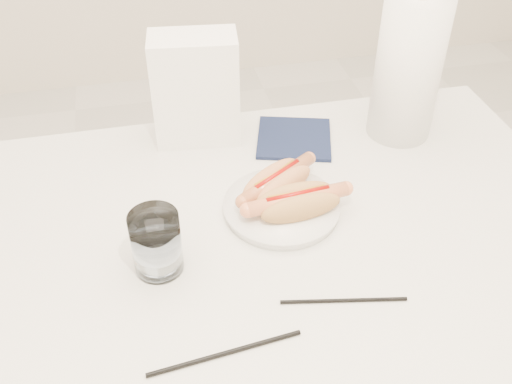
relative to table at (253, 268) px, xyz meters
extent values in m
cube|color=silver|center=(0.00, 0.00, 0.04)|extent=(1.20, 0.80, 0.04)
cylinder|color=silver|center=(0.54, 0.34, -0.34)|extent=(0.04, 0.04, 0.71)
cylinder|color=white|center=(0.07, 0.06, 0.07)|extent=(0.21, 0.21, 0.02)
ellipsoid|color=tan|center=(0.07, 0.09, 0.10)|extent=(0.13, 0.10, 0.05)
ellipsoid|color=tan|center=(0.06, 0.11, 0.10)|extent=(0.13, 0.10, 0.05)
ellipsoid|color=tan|center=(0.07, 0.10, 0.09)|extent=(0.13, 0.11, 0.03)
cylinder|color=#BE6E43|center=(0.07, 0.10, 0.10)|extent=(0.16, 0.11, 0.03)
cylinder|color=#990A05|center=(0.07, 0.10, 0.12)|extent=(0.09, 0.07, 0.01)
ellipsoid|color=tan|center=(0.09, 0.02, 0.10)|extent=(0.14, 0.05, 0.05)
ellipsoid|color=tan|center=(0.08, 0.05, 0.10)|extent=(0.14, 0.05, 0.05)
ellipsoid|color=tan|center=(0.09, 0.04, 0.09)|extent=(0.13, 0.07, 0.03)
cylinder|color=#EB8453|center=(0.09, 0.04, 0.11)|extent=(0.18, 0.04, 0.03)
cylinder|color=#990A05|center=(0.09, 0.04, 0.12)|extent=(0.11, 0.02, 0.01)
cylinder|color=silver|center=(-0.15, -0.02, 0.11)|extent=(0.08, 0.08, 0.11)
cylinder|color=black|center=(-0.08, -0.20, 0.06)|extent=(0.22, 0.03, 0.01)
cylinder|color=black|center=(0.10, -0.15, 0.06)|extent=(0.19, 0.04, 0.01)
cube|color=white|center=(-0.04, 0.33, 0.17)|extent=(0.17, 0.11, 0.22)
cube|color=#111936|center=(0.15, 0.27, 0.06)|extent=(0.18, 0.18, 0.01)
cylinder|color=white|center=(0.36, 0.26, 0.20)|extent=(0.17, 0.17, 0.29)
camera|label=1|loc=(-0.15, -0.68, 0.74)|focal=41.55mm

